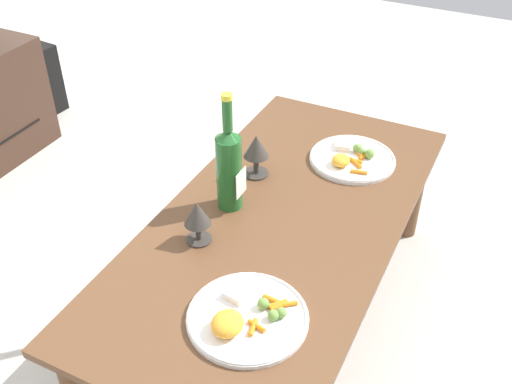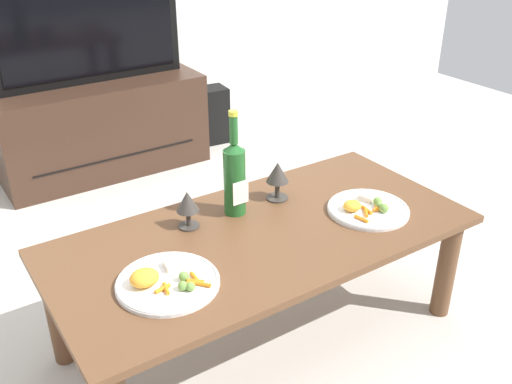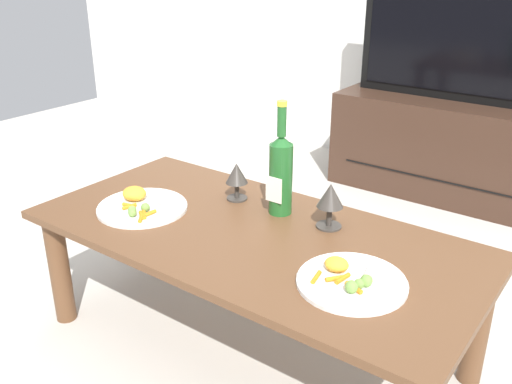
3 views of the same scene
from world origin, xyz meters
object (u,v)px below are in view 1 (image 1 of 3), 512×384
object	(u,v)px
goblet_right	(256,149)
wine_bottle	(229,165)
goblet_left	(197,216)
dinner_plate_left	(246,317)
dining_table	(280,236)
dinner_plate_right	(352,158)
floor_speaker	(40,80)

from	to	relation	value
goblet_right	wine_bottle	bearing A→B (deg)	-179.40
goblet_right	goblet_left	bearing A→B (deg)	-180.00
goblet_left	wine_bottle	bearing A→B (deg)	-0.60
goblet_right	dinner_plate_left	distance (m)	0.62
dining_table	dinner_plate_right	bearing A→B (deg)	-12.73
wine_bottle	goblet_left	bearing A→B (deg)	179.40
dining_table	goblet_left	bearing A→B (deg)	138.44
wine_bottle	goblet_right	distance (m)	0.19
floor_speaker	goblet_left	xyz separation A→B (m)	(-0.95, -1.52, 0.34)
dining_table	dinner_plate_left	distance (m)	0.41
wine_bottle	dinner_plate_left	bearing A→B (deg)	-146.97
goblet_right	dinner_plate_right	bearing A→B (deg)	-50.30
dining_table	floor_speaker	bearing A→B (deg)	65.57
dinner_plate_left	dinner_plate_right	xyz separation A→B (m)	(0.77, -0.00, -0.00)
dining_table	dinner_plate_right	xyz separation A→B (m)	(0.38, -0.09, 0.08)
floor_speaker	dinner_plate_right	world-z (taller)	dinner_plate_right
dining_table	wine_bottle	world-z (taller)	wine_bottle
floor_speaker	dinner_plate_left	world-z (taller)	dinner_plate_left
goblet_left	dinner_plate_left	distance (m)	0.33
floor_speaker	goblet_left	size ratio (longest dim) A/B	2.69
floor_speaker	goblet_left	distance (m)	1.82
dining_table	dinner_plate_left	size ratio (longest dim) A/B	4.71
goblet_right	dinner_plate_right	distance (m)	0.34
goblet_left	goblet_right	xyz separation A→B (m)	(0.36, 0.00, 0.01)
wine_bottle	dinner_plate_right	size ratio (longest dim) A/B	1.30
dining_table	dinner_plate_right	world-z (taller)	dinner_plate_right
floor_speaker	dinner_plate_right	xyz separation A→B (m)	(-0.38, -1.77, 0.27)
wine_bottle	dining_table	bearing A→B (deg)	-87.96
dinner_plate_left	wine_bottle	bearing A→B (deg)	33.03
goblet_left	dinner_plate_right	world-z (taller)	goblet_left
goblet_left	floor_speaker	bearing A→B (deg)	57.96
dining_table	floor_speaker	xyz separation A→B (m)	(0.77, 1.68, -0.19)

